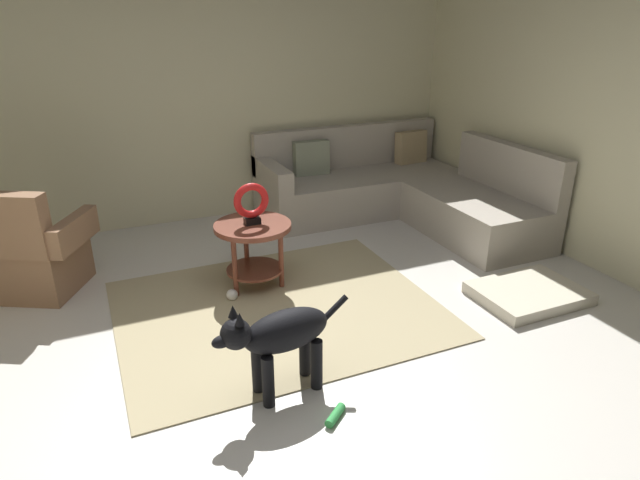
{
  "coord_description": "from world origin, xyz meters",
  "views": [
    {
      "loc": [
        -1.0,
        -2.7,
        2.07
      ],
      "look_at": [
        0.45,
        0.6,
        0.55
      ],
      "focal_mm": 30.84,
      "sensor_mm": 36.0,
      "label": 1
    }
  ],
  "objects_px": {
    "dog_toy_ball": "(232,295)",
    "sectional_couch": "(399,192)",
    "dog": "(280,336)",
    "side_table": "(253,238)",
    "dog_toy_rope": "(335,415)",
    "dog_bed_mat": "(528,293)",
    "torus_sculpture": "(251,203)",
    "armchair": "(32,255)"
  },
  "relations": [
    {
      "from": "dog_toy_ball",
      "to": "sectional_couch",
      "type": "bearing_deg",
      "value": 26.31
    },
    {
      "from": "sectional_couch",
      "to": "dog",
      "type": "distance_m",
      "value": 3.09
    },
    {
      "from": "side_table",
      "to": "dog_toy_ball",
      "type": "distance_m",
      "value": 0.46
    },
    {
      "from": "dog_toy_rope",
      "to": "side_table",
      "type": "bearing_deg",
      "value": 87.42
    },
    {
      "from": "dog_bed_mat",
      "to": "torus_sculpture",
      "type": "bearing_deg",
      "value": 150.69
    },
    {
      "from": "sectional_couch",
      "to": "torus_sculpture",
      "type": "relative_size",
      "value": 6.9
    },
    {
      "from": "dog_bed_mat",
      "to": "dog_toy_rope",
      "type": "relative_size",
      "value": 4.81
    },
    {
      "from": "sectional_couch",
      "to": "side_table",
      "type": "relative_size",
      "value": 3.75
    },
    {
      "from": "armchair",
      "to": "dog_bed_mat",
      "type": "distance_m",
      "value": 3.85
    },
    {
      "from": "armchair",
      "to": "dog_toy_rope",
      "type": "relative_size",
      "value": 5.94
    },
    {
      "from": "sectional_couch",
      "to": "dog_bed_mat",
      "type": "distance_m",
      "value": 1.96
    },
    {
      "from": "sectional_couch",
      "to": "armchair",
      "type": "xyz_separation_m",
      "value": [
        -3.47,
        -0.3,
        0.03
      ]
    },
    {
      "from": "dog_bed_mat",
      "to": "dog",
      "type": "relative_size",
      "value": 0.94
    },
    {
      "from": "armchair",
      "to": "sectional_couch",
      "type": "bearing_deg",
      "value": 33.18
    },
    {
      "from": "torus_sculpture",
      "to": "dog",
      "type": "bearing_deg",
      "value": -101.21
    },
    {
      "from": "dog",
      "to": "dog_toy_ball",
      "type": "bearing_deg",
      "value": -8.49
    },
    {
      "from": "armchair",
      "to": "side_table",
      "type": "height_order",
      "value": "armchair"
    },
    {
      "from": "armchair",
      "to": "dog_toy_rope",
      "type": "distance_m",
      "value": 2.75
    },
    {
      "from": "dog_bed_mat",
      "to": "dog",
      "type": "xyz_separation_m",
      "value": [
        -2.13,
        -0.29,
        0.33
      ]
    },
    {
      "from": "armchair",
      "to": "dog_toy_ball",
      "type": "height_order",
      "value": "armchair"
    },
    {
      "from": "sectional_couch",
      "to": "armchair",
      "type": "relative_size",
      "value": 2.28
    },
    {
      "from": "dog_bed_mat",
      "to": "armchair",
      "type": "bearing_deg",
      "value": 154.62
    },
    {
      "from": "torus_sculpture",
      "to": "dog_toy_ball",
      "type": "xyz_separation_m",
      "value": [
        -0.23,
        -0.15,
        -0.67
      ]
    },
    {
      "from": "dog",
      "to": "dog_toy_rope",
      "type": "relative_size",
      "value": 5.09
    },
    {
      "from": "sectional_couch",
      "to": "dog",
      "type": "xyz_separation_m",
      "value": [
        -2.14,
        -2.23,
        0.09
      ]
    },
    {
      "from": "armchair",
      "to": "dog_toy_rope",
      "type": "bearing_deg",
      "value": -27.89
    },
    {
      "from": "side_table",
      "to": "dog_toy_rope",
      "type": "xyz_separation_m",
      "value": [
        -0.08,
        -1.68,
        -0.39
      ]
    },
    {
      "from": "sectional_couch",
      "to": "dog_toy_ball",
      "type": "xyz_separation_m",
      "value": [
        -2.11,
        -1.04,
        -0.25
      ]
    },
    {
      "from": "sectional_couch",
      "to": "armchair",
      "type": "distance_m",
      "value": 3.48
    },
    {
      "from": "sectional_couch",
      "to": "dog_toy_ball",
      "type": "distance_m",
      "value": 2.36
    },
    {
      "from": "side_table",
      "to": "dog_bed_mat",
      "type": "xyz_separation_m",
      "value": [
        1.87,
        -1.05,
        -0.37
      ]
    },
    {
      "from": "armchair",
      "to": "dog",
      "type": "bearing_deg",
      "value": -27.12
    },
    {
      "from": "armchair",
      "to": "side_table",
      "type": "xyz_separation_m",
      "value": [
        1.6,
        -0.6,
        0.09
      ]
    },
    {
      "from": "dog_bed_mat",
      "to": "dog_toy_ball",
      "type": "distance_m",
      "value": 2.29
    },
    {
      "from": "side_table",
      "to": "dog_bed_mat",
      "type": "relative_size",
      "value": 0.75
    },
    {
      "from": "armchair",
      "to": "torus_sculpture",
      "type": "relative_size",
      "value": 3.03
    },
    {
      "from": "side_table",
      "to": "dog",
      "type": "distance_m",
      "value": 1.36
    },
    {
      "from": "torus_sculpture",
      "to": "dog_bed_mat",
      "type": "bearing_deg",
      "value": -29.31
    },
    {
      "from": "side_table",
      "to": "dog_toy_ball",
      "type": "relative_size",
      "value": 6.84
    },
    {
      "from": "side_table",
      "to": "dog",
      "type": "xyz_separation_m",
      "value": [
        -0.27,
        -1.34,
        -0.04
      ]
    },
    {
      "from": "dog",
      "to": "dog_toy_ball",
      "type": "xyz_separation_m",
      "value": [
        0.03,
        1.19,
        -0.33
      ]
    },
    {
      "from": "side_table",
      "to": "torus_sculpture",
      "type": "xyz_separation_m",
      "value": [
        -0.0,
        -0.0,
        0.29
      ]
    }
  ]
}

